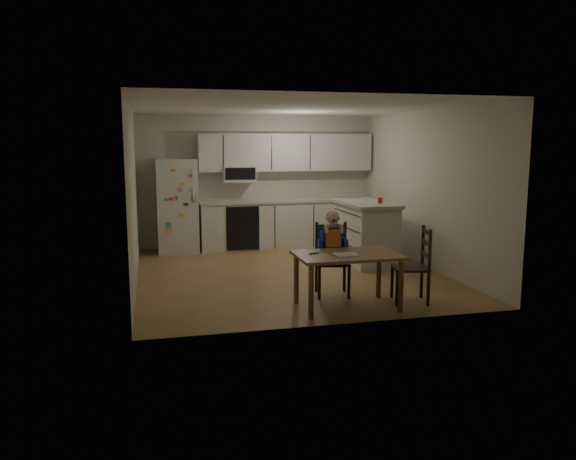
# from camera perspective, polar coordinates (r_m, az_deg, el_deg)

# --- Properties ---
(room) EXTENTS (4.52, 5.01, 2.51)m
(room) POSITION_cam_1_polar(r_m,az_deg,el_deg) (8.89, -0.69, 4.12)
(room) COLOR olive
(room) RESTS_ON ground
(refrigerator) EXTENTS (0.72, 0.70, 1.70)m
(refrigerator) POSITION_cam_1_polar(r_m,az_deg,el_deg) (10.37, -11.20, 2.42)
(refrigerator) COLOR silver
(refrigerator) RESTS_ON ground
(kitchen_run) EXTENTS (3.37, 0.62, 2.15)m
(kitchen_run) POSITION_cam_1_polar(r_m,az_deg,el_deg) (10.75, -0.23, 2.95)
(kitchen_run) COLOR silver
(kitchen_run) RESTS_ON ground
(kitchen_island) EXTENTS (0.72, 1.38, 1.02)m
(kitchen_island) POSITION_cam_1_polar(r_m,az_deg,el_deg) (9.38, 7.90, -0.24)
(kitchen_island) COLOR silver
(kitchen_island) RESTS_ON ground
(red_cup) EXTENTS (0.08, 0.08, 0.09)m
(red_cup) POSITION_cam_1_polar(r_m,az_deg,el_deg) (9.16, 9.33, 3.00)
(red_cup) COLOR red
(red_cup) RESTS_ON kitchen_island
(dining_table) EXTENTS (1.24, 0.80, 0.67)m
(dining_table) POSITION_cam_1_polar(r_m,az_deg,el_deg) (6.79, 6.07, -3.15)
(dining_table) COLOR brown
(dining_table) RESTS_ON ground
(napkin) EXTENTS (0.28, 0.24, 0.01)m
(napkin) POSITION_cam_1_polar(r_m,az_deg,el_deg) (6.68, 5.94, -2.50)
(napkin) COLOR silver
(napkin) RESTS_ON dining_table
(toddler_spoon) EXTENTS (0.12, 0.06, 0.02)m
(toddler_spoon) POSITION_cam_1_polar(r_m,az_deg,el_deg) (6.73, 2.62, -2.37)
(toddler_spoon) COLOR #1636CD
(toddler_spoon) RESTS_ON dining_table
(chair_booster) EXTENTS (0.49, 0.49, 1.12)m
(chair_booster) POSITION_cam_1_polar(r_m,az_deg,el_deg) (7.34, 4.51, -1.45)
(chair_booster) COLOR black
(chair_booster) RESTS_ON ground
(chair_side) EXTENTS (0.51, 0.51, 0.95)m
(chair_side) POSITION_cam_1_polar(r_m,az_deg,el_deg) (7.19, 13.08, -2.98)
(chair_side) COLOR black
(chair_side) RESTS_ON ground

